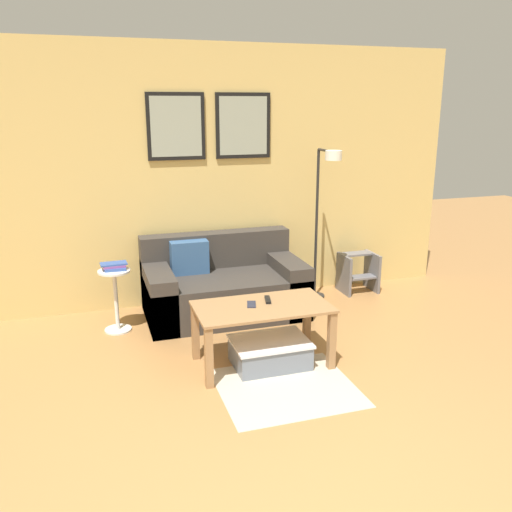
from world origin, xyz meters
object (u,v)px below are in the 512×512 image
at_px(floor_lamp, 324,205).
at_px(step_stool, 358,271).
at_px(coffee_table, 262,317).
at_px(book_stack, 115,266).
at_px(couch, 223,287).
at_px(remote_control, 268,300).
at_px(cell_phone, 251,304).
at_px(side_table, 116,295).
at_px(storage_bin, 270,352).

height_order(floor_lamp, step_stool, floor_lamp).
xyz_separation_m(coffee_table, book_stack, (-1.03, 1.04, 0.20)).
relative_size(couch, remote_control, 10.01).
relative_size(floor_lamp, book_stack, 6.67).
relative_size(book_stack, remote_control, 1.56).
xyz_separation_m(cell_phone, step_stool, (1.61, 1.27, -0.26)).
bearing_deg(coffee_table, couch, 91.40).
bearing_deg(book_stack, couch, 5.59).
bearing_deg(side_table, coffee_table, -44.12).
height_order(coffee_table, book_stack, book_stack).
bearing_deg(step_stool, coffee_table, -139.40).
distance_m(storage_bin, step_stool, 2.02).
xyz_separation_m(remote_control, step_stool, (1.46, 1.23, -0.27)).
height_order(floor_lamp, cell_phone, floor_lamp).
bearing_deg(couch, remote_control, -84.48).
relative_size(coffee_table, remote_control, 6.92).
bearing_deg(side_table, book_stack, 71.84).
distance_m(coffee_table, step_stool, 2.03).
height_order(coffee_table, cell_phone, cell_phone).
xyz_separation_m(couch, floor_lamp, (1.04, -0.02, 0.75)).
relative_size(remote_control, cell_phone, 1.07).
bearing_deg(book_stack, side_table, -108.16).
bearing_deg(couch, step_stool, 6.46).
bearing_deg(couch, cell_phone, -92.40).
height_order(side_table, book_stack, book_stack).
height_order(side_table, remote_control, side_table).
bearing_deg(storage_bin, book_stack, 134.98).
height_order(storage_bin, cell_phone, cell_phone).
relative_size(side_table, cell_phone, 4.07).
bearing_deg(coffee_table, cell_phone, 150.39).
bearing_deg(couch, coffee_table, -88.60).
xyz_separation_m(storage_bin, side_table, (-1.09, 1.05, 0.23)).
bearing_deg(step_stool, book_stack, -173.88).
bearing_deg(side_table, floor_lamp, 2.97).
relative_size(couch, cell_phone, 10.72).
relative_size(book_stack, step_stool, 0.56).
bearing_deg(step_stool, side_table, -173.26).
bearing_deg(couch, floor_lamp, -1.16).
relative_size(side_table, step_stool, 1.36).
bearing_deg(remote_control, cell_phone, -149.97).
bearing_deg(floor_lamp, cell_phone, -135.29).
xyz_separation_m(floor_lamp, side_table, (-2.05, -0.11, -0.68)).
relative_size(storage_bin, cell_phone, 4.25).
bearing_deg(floor_lamp, coffee_table, -132.18).
height_order(remote_control, step_stool, remote_control).
xyz_separation_m(coffee_table, storage_bin, (0.05, -0.04, -0.29)).
relative_size(storage_bin, floor_lamp, 0.38).
distance_m(storage_bin, cell_phone, 0.41).
relative_size(couch, coffee_table, 1.45).
bearing_deg(book_stack, floor_lamp, 2.16).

